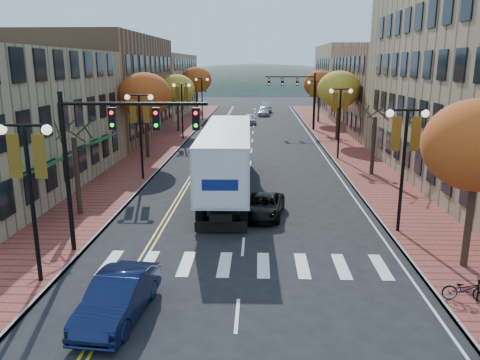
# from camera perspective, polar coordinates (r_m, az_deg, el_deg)

# --- Properties ---
(ground) EXTENTS (200.00, 200.00, 0.00)m
(ground) POSITION_cam_1_polar(r_m,az_deg,el_deg) (17.82, -0.06, -12.96)
(ground) COLOR black
(ground) RESTS_ON ground
(sidewalk_left) EXTENTS (4.00, 85.00, 0.15)m
(sidewalk_left) POSITION_cam_1_polar(r_m,az_deg,el_deg) (49.96, -8.93, 4.64)
(sidewalk_left) COLOR brown
(sidewalk_left) RESTS_ON ground
(sidewalk_right) EXTENTS (4.00, 85.00, 0.15)m
(sidewalk_right) POSITION_cam_1_polar(r_m,az_deg,el_deg) (49.73, 11.94, 4.47)
(sidewalk_right) COLOR brown
(sidewalk_right) RESTS_ON ground
(building_left_mid) EXTENTS (12.00, 24.00, 11.00)m
(building_left_mid) POSITION_cam_1_polar(r_m,az_deg,el_deg) (54.84, -16.82, 10.75)
(building_left_mid) COLOR brown
(building_left_mid) RESTS_ON ground
(building_left_far) EXTENTS (12.00, 26.00, 9.50)m
(building_left_far) POSITION_cam_1_polar(r_m,az_deg,el_deg) (78.93, -10.88, 11.38)
(building_left_far) COLOR #9E8966
(building_left_far) RESTS_ON ground
(building_right_mid) EXTENTS (15.00, 24.00, 10.00)m
(building_right_mid) POSITION_cam_1_polar(r_m,az_deg,el_deg) (60.63, 19.71, 10.32)
(building_right_mid) COLOR brown
(building_right_mid) RESTS_ON ground
(building_right_far) EXTENTS (15.00, 20.00, 11.00)m
(building_right_far) POSITION_cam_1_polar(r_m,az_deg,el_deg) (81.87, 15.18, 11.76)
(building_right_far) COLOR #9E8966
(building_right_far) RESTS_ON ground
(tree_left_a) EXTENTS (0.28, 0.28, 4.20)m
(tree_left_a) POSITION_cam_1_polar(r_m,az_deg,el_deg) (26.39, -19.24, 0.47)
(tree_left_a) COLOR #382619
(tree_left_a) RESTS_ON sidewalk_left
(tree_left_b) EXTENTS (4.48, 4.48, 7.21)m
(tree_left_b) POSITION_cam_1_polar(r_m,az_deg,el_deg) (41.10, -11.50, 10.08)
(tree_left_b) COLOR #382619
(tree_left_b) RESTS_ON sidewalk_left
(tree_left_c) EXTENTS (4.16, 4.16, 6.69)m
(tree_left_c) POSITION_cam_1_polar(r_m,az_deg,el_deg) (56.77, -7.66, 10.86)
(tree_left_c) COLOR #382619
(tree_left_c) RESTS_ON sidewalk_left
(tree_left_d) EXTENTS (4.61, 4.61, 7.42)m
(tree_left_d) POSITION_cam_1_polar(r_m,az_deg,el_deg) (74.53, -5.30, 12.08)
(tree_left_d) COLOR #382619
(tree_left_d) RESTS_ON sidewalk_left
(tree_right_a) EXTENTS (4.16, 4.16, 6.69)m
(tree_right_a) POSITION_cam_1_polar(r_m,az_deg,el_deg) (19.95, 27.05, 3.76)
(tree_right_a) COLOR #382619
(tree_right_a) RESTS_ON sidewalk_right
(tree_right_b) EXTENTS (0.28, 0.28, 4.20)m
(tree_right_b) POSITION_cam_1_polar(r_m,az_deg,el_deg) (35.36, 15.93, 4.00)
(tree_right_b) COLOR #382619
(tree_right_b) RESTS_ON sidewalk_right
(tree_right_c) EXTENTS (4.48, 4.48, 7.21)m
(tree_right_c) POSITION_cam_1_polar(r_m,az_deg,el_deg) (50.63, 11.97, 10.76)
(tree_right_c) COLOR #382619
(tree_right_c) RESTS_ON sidewalk_right
(tree_right_d) EXTENTS (4.35, 4.35, 7.00)m
(tree_right_d) POSITION_cam_1_polar(r_m,az_deg,el_deg) (66.45, 9.67, 11.44)
(tree_right_d) COLOR #382619
(tree_right_d) RESTS_ON sidewalk_right
(lamp_left_a) EXTENTS (1.96, 0.36, 6.05)m
(lamp_left_a) POSITION_cam_1_polar(r_m,az_deg,el_deg) (18.23, -24.34, 0.76)
(lamp_left_a) COLOR black
(lamp_left_a) RESTS_ON ground
(lamp_left_b) EXTENTS (1.96, 0.36, 6.05)m
(lamp_left_b) POSITION_cam_1_polar(r_m,az_deg,el_deg) (33.10, -12.09, 7.15)
(lamp_left_b) COLOR black
(lamp_left_b) RESTS_ON ground
(lamp_left_c) EXTENTS (1.96, 0.36, 6.05)m
(lamp_left_c) POSITION_cam_1_polar(r_m,az_deg,el_deg) (50.66, -7.10, 9.64)
(lamp_left_c) COLOR black
(lamp_left_c) RESTS_ON ground
(lamp_left_d) EXTENTS (1.96, 0.36, 6.05)m
(lamp_left_d) POSITION_cam_1_polar(r_m,az_deg,el_deg) (68.45, -4.66, 10.82)
(lamp_left_d) COLOR black
(lamp_left_d) RESTS_ON ground
(lamp_right_a) EXTENTS (1.96, 0.36, 6.05)m
(lamp_right_a) POSITION_cam_1_polar(r_m,az_deg,el_deg) (23.22, 19.44, 3.84)
(lamp_right_a) COLOR black
(lamp_right_a) RESTS_ON ground
(lamp_right_b) EXTENTS (1.96, 0.36, 6.05)m
(lamp_right_b) POSITION_cam_1_polar(r_m,az_deg,el_deg) (40.62, 12.10, 8.38)
(lamp_right_b) COLOR black
(lamp_right_b) RESTS_ON ground
(lamp_right_c) EXTENTS (1.96, 0.36, 6.05)m
(lamp_right_c) POSITION_cam_1_polar(r_m,az_deg,el_deg) (58.39, 9.14, 10.14)
(lamp_right_c) COLOR black
(lamp_right_c) RESTS_ON ground
(traffic_mast_near) EXTENTS (6.10, 0.35, 7.00)m
(traffic_mast_near) POSITION_cam_1_polar(r_m,az_deg,el_deg) (20.08, -15.57, 4.46)
(traffic_mast_near) COLOR black
(traffic_mast_near) RESTS_ON ground
(traffic_mast_far) EXTENTS (6.10, 0.34, 7.00)m
(traffic_mast_far) POSITION_cam_1_polar(r_m,az_deg,el_deg) (58.15, 7.15, 10.82)
(traffic_mast_far) COLOR black
(traffic_mast_far) RESTS_ON ground
(semi_truck) EXTENTS (3.10, 17.21, 4.29)m
(semi_truck) POSITION_cam_1_polar(r_m,az_deg,el_deg) (30.02, -1.50, 3.32)
(semi_truck) COLOR black
(semi_truck) RESTS_ON ground
(navy_sedan) EXTENTS (1.96, 4.54, 1.45)m
(navy_sedan) POSITION_cam_1_polar(r_m,az_deg,el_deg) (16.10, -14.66, -13.66)
(navy_sedan) COLOR #0D1637
(navy_sedan) RESTS_ON ground
(black_suv) EXTENTS (2.50, 4.45, 1.17)m
(black_suv) POSITION_cam_1_polar(r_m,az_deg,el_deg) (25.39, 2.96, -3.16)
(black_suv) COLOR black
(black_suv) RESTS_ON ground
(car_far_white) EXTENTS (1.67, 3.99, 1.35)m
(car_far_white) POSITION_cam_1_polar(r_m,az_deg,el_deg) (64.76, 1.24, 7.47)
(car_far_white) COLOR silver
(car_far_white) RESTS_ON ground
(car_far_silver) EXTENTS (2.07, 4.45, 1.26)m
(car_far_silver) POSITION_cam_1_polar(r_m,az_deg,el_deg) (74.86, 2.91, 8.31)
(car_far_silver) COLOR #A7A7AE
(car_far_silver) RESTS_ON ground
(car_far_oncoming) EXTENTS (2.13, 4.98, 1.60)m
(car_far_oncoming) POSITION_cam_1_polar(r_m,az_deg,el_deg) (81.09, 3.11, 8.87)
(car_far_oncoming) COLOR #B0AFB8
(car_far_oncoming) RESTS_ON ground
(bicycle) EXTENTS (1.58, 0.65, 0.81)m
(bicycle) POSITION_cam_1_polar(r_m,az_deg,el_deg) (18.19, 25.77, -11.90)
(bicycle) COLOR gray
(bicycle) RESTS_ON sidewalk_right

